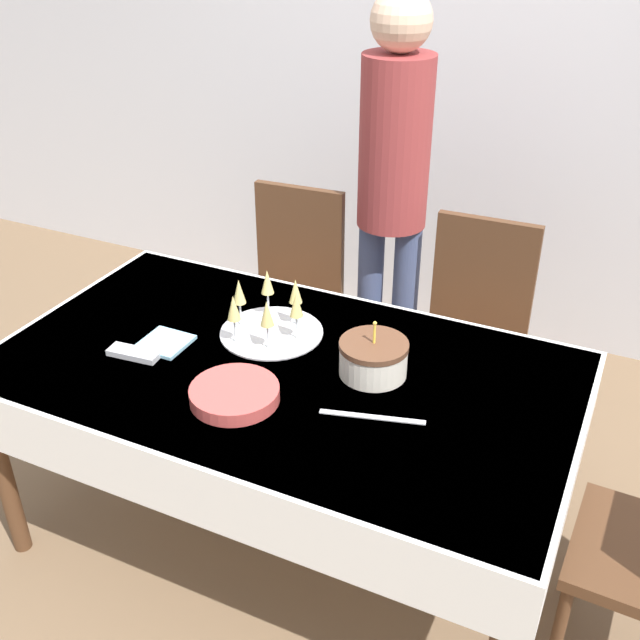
{
  "coord_description": "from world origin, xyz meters",
  "views": [
    {
      "loc": [
        0.94,
        -1.7,
        2.04
      ],
      "look_at": [
        0.07,
        0.12,
        0.86
      ],
      "focal_mm": 42.0,
      "sensor_mm": 36.0,
      "label": 1
    }
  ],
  "objects_px": {
    "birthday_cake": "(373,358)",
    "dining_chair_far_left": "(290,290)",
    "dining_chair_far_right": "(472,331)",
    "person_standing": "(394,173)",
    "plate_stack_main": "(235,394)",
    "champagne_tray": "(269,313)"
  },
  "relations": [
    {
      "from": "dining_chair_far_right",
      "to": "person_standing",
      "type": "bearing_deg",
      "value": 159.66
    },
    {
      "from": "dining_chair_far_right",
      "to": "person_standing",
      "type": "relative_size",
      "value": 0.55
    },
    {
      "from": "plate_stack_main",
      "to": "person_standing",
      "type": "bearing_deg",
      "value": 88.79
    },
    {
      "from": "dining_chair_far_left",
      "to": "champagne_tray",
      "type": "xyz_separation_m",
      "value": [
        0.28,
        -0.68,
        0.3
      ]
    },
    {
      "from": "champagne_tray",
      "to": "person_standing",
      "type": "xyz_separation_m",
      "value": [
        0.11,
        0.83,
        0.23
      ]
    },
    {
      "from": "plate_stack_main",
      "to": "birthday_cake",
      "type": "bearing_deg",
      "value": 43.81
    },
    {
      "from": "dining_chair_far_left",
      "to": "champagne_tray",
      "type": "relative_size",
      "value": 2.76
    },
    {
      "from": "person_standing",
      "to": "champagne_tray",
      "type": "bearing_deg",
      "value": -97.73
    },
    {
      "from": "dining_chair_far_left",
      "to": "plate_stack_main",
      "type": "height_order",
      "value": "dining_chair_far_left"
    },
    {
      "from": "dining_chair_far_left",
      "to": "birthday_cake",
      "type": "distance_m",
      "value": 1.05
    },
    {
      "from": "birthday_cake",
      "to": "dining_chair_far_left",
      "type": "bearing_deg",
      "value": 132.02
    },
    {
      "from": "birthday_cake",
      "to": "plate_stack_main",
      "type": "relative_size",
      "value": 0.8
    },
    {
      "from": "birthday_cake",
      "to": "plate_stack_main",
      "type": "xyz_separation_m",
      "value": [
        -0.31,
        -0.3,
        -0.03
      ]
    },
    {
      "from": "dining_chair_far_right",
      "to": "birthday_cake",
      "type": "height_order",
      "value": "dining_chair_far_right"
    },
    {
      "from": "plate_stack_main",
      "to": "person_standing",
      "type": "height_order",
      "value": "person_standing"
    },
    {
      "from": "dining_chair_far_left",
      "to": "person_standing",
      "type": "relative_size",
      "value": 0.55
    },
    {
      "from": "plate_stack_main",
      "to": "dining_chair_far_right",
      "type": "bearing_deg",
      "value": 67.26
    },
    {
      "from": "dining_chair_far_left",
      "to": "champagne_tray",
      "type": "bearing_deg",
      "value": -67.85
    },
    {
      "from": "champagne_tray",
      "to": "birthday_cake",
      "type": "bearing_deg",
      "value": -9.96
    },
    {
      "from": "dining_chair_far_left",
      "to": "person_standing",
      "type": "bearing_deg",
      "value": 21.52
    },
    {
      "from": "champagne_tray",
      "to": "person_standing",
      "type": "bearing_deg",
      "value": 82.27
    },
    {
      "from": "dining_chair_far_left",
      "to": "person_standing",
      "type": "xyz_separation_m",
      "value": [
        0.39,
        0.15,
        0.53
      ]
    }
  ]
}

